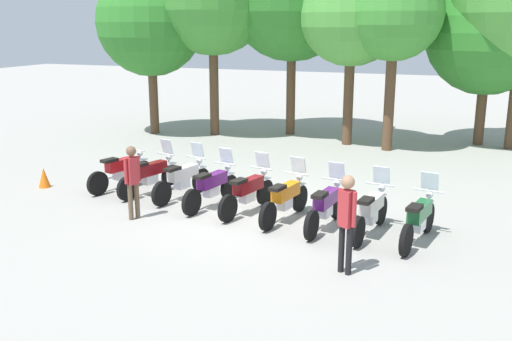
{
  "coord_description": "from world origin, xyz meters",
  "views": [
    {
      "loc": [
        4.84,
        -12.14,
        4.37
      ],
      "look_at": [
        0.0,
        0.5,
        0.9
      ],
      "focal_mm": 40.38,
      "sensor_mm": 36.0,
      "label": 1
    }
  ],
  "objects_px": {
    "tree_4": "(394,13)",
    "motorcycle_1": "(151,174)",
    "motorcycle_2": "(183,179)",
    "tree_0": "(150,22)",
    "motorcycle_3": "(212,186)",
    "motorcycle_0": "(121,171)",
    "person_0": "(132,177)",
    "tree_5": "(488,33)",
    "motorcycle_8": "(419,219)",
    "person_1": "(347,216)",
    "tree_3": "(352,14)",
    "motorcycle_4": "(248,191)",
    "motorcycle_5": "(285,198)",
    "traffic_cone": "(44,177)",
    "motorcycle_6": "(326,205)",
    "motorcycle_7": "(371,211)"
  },
  "relations": [
    {
      "from": "tree_3",
      "to": "tree_4",
      "type": "distance_m",
      "value": 1.62
    },
    {
      "from": "motorcycle_3",
      "to": "motorcycle_5",
      "type": "bearing_deg",
      "value": -87.97
    },
    {
      "from": "motorcycle_3",
      "to": "motorcycle_4",
      "type": "distance_m",
      "value": 1.0
    },
    {
      "from": "motorcycle_6",
      "to": "traffic_cone",
      "type": "xyz_separation_m",
      "value": [
        -8.01,
        0.4,
        -0.24
      ]
    },
    {
      "from": "motorcycle_0",
      "to": "person_1",
      "type": "height_order",
      "value": "person_1"
    },
    {
      "from": "motorcycle_1",
      "to": "tree_0",
      "type": "distance_m",
      "value": 9.56
    },
    {
      "from": "motorcycle_2",
      "to": "tree_0",
      "type": "distance_m",
      "value": 10.11
    },
    {
      "from": "motorcycle_3",
      "to": "motorcycle_0",
      "type": "bearing_deg",
      "value": 90.11
    },
    {
      "from": "motorcycle_0",
      "to": "tree_4",
      "type": "bearing_deg",
      "value": -22.98
    },
    {
      "from": "person_1",
      "to": "tree_3",
      "type": "height_order",
      "value": "tree_3"
    },
    {
      "from": "tree_3",
      "to": "tree_4",
      "type": "xyz_separation_m",
      "value": [
        1.55,
        -0.49,
        0.01
      ]
    },
    {
      "from": "tree_4",
      "to": "motorcycle_1",
      "type": "bearing_deg",
      "value": -123.07
    },
    {
      "from": "motorcycle_1",
      "to": "traffic_cone",
      "type": "bearing_deg",
      "value": 115.47
    },
    {
      "from": "motorcycle_4",
      "to": "person_0",
      "type": "relative_size",
      "value": 1.26
    },
    {
      "from": "motorcycle_3",
      "to": "traffic_cone",
      "type": "xyz_separation_m",
      "value": [
        -5.04,
        -0.1,
        -0.24
      ]
    },
    {
      "from": "motorcycle_3",
      "to": "motorcycle_6",
      "type": "distance_m",
      "value": 3.02
    },
    {
      "from": "person_0",
      "to": "motorcycle_2",
      "type": "bearing_deg",
      "value": -71.27
    },
    {
      "from": "motorcycle_8",
      "to": "traffic_cone",
      "type": "bearing_deg",
      "value": 97.21
    },
    {
      "from": "motorcycle_2",
      "to": "motorcycle_4",
      "type": "xyz_separation_m",
      "value": [
        1.99,
        -0.47,
        0.0
      ]
    },
    {
      "from": "motorcycle_6",
      "to": "motorcycle_5",
      "type": "bearing_deg",
      "value": 85.51
    },
    {
      "from": "motorcycle_5",
      "to": "motorcycle_6",
      "type": "distance_m",
      "value": 1.01
    },
    {
      "from": "person_0",
      "to": "tree_4",
      "type": "relative_size",
      "value": 0.27
    },
    {
      "from": "motorcycle_4",
      "to": "person_0",
      "type": "bearing_deg",
      "value": 133.72
    },
    {
      "from": "person_1",
      "to": "motorcycle_2",
      "type": "bearing_deg",
      "value": -95.53
    },
    {
      "from": "motorcycle_2",
      "to": "motorcycle_4",
      "type": "relative_size",
      "value": 1.0
    },
    {
      "from": "motorcycle_8",
      "to": "person_1",
      "type": "height_order",
      "value": "person_1"
    },
    {
      "from": "motorcycle_5",
      "to": "motorcycle_7",
      "type": "relative_size",
      "value": 1.0
    },
    {
      "from": "motorcycle_4",
      "to": "motorcycle_5",
      "type": "distance_m",
      "value": 1.01
    },
    {
      "from": "motorcycle_3",
      "to": "motorcycle_5",
      "type": "xyz_separation_m",
      "value": [
        1.98,
        -0.3,
        0.0
      ]
    },
    {
      "from": "motorcycle_0",
      "to": "motorcycle_4",
      "type": "bearing_deg",
      "value": -84.17
    },
    {
      "from": "motorcycle_8",
      "to": "tree_3",
      "type": "height_order",
      "value": "tree_3"
    },
    {
      "from": "motorcycle_5",
      "to": "person_1",
      "type": "distance_m",
      "value": 3.1
    },
    {
      "from": "motorcycle_0",
      "to": "motorcycle_7",
      "type": "xyz_separation_m",
      "value": [
        6.94,
        -1.1,
        0.01
      ]
    },
    {
      "from": "motorcycle_6",
      "to": "motorcycle_8",
      "type": "height_order",
      "value": "same"
    },
    {
      "from": "motorcycle_7",
      "to": "tree_0",
      "type": "distance_m",
      "value": 13.95
    },
    {
      "from": "motorcycle_2",
      "to": "tree_3",
      "type": "xyz_separation_m",
      "value": [
        2.46,
        8.24,
        4.18
      ]
    },
    {
      "from": "person_1",
      "to": "tree_0",
      "type": "xyz_separation_m",
      "value": [
        -10.24,
        10.69,
        3.31
      ]
    },
    {
      "from": "tree_3",
      "to": "tree_5",
      "type": "distance_m",
      "value": 4.91
    },
    {
      "from": "motorcycle_2",
      "to": "motorcycle_6",
      "type": "height_order",
      "value": "same"
    },
    {
      "from": "motorcycle_7",
      "to": "motorcycle_8",
      "type": "relative_size",
      "value": 1.01
    },
    {
      "from": "tree_3",
      "to": "tree_4",
      "type": "relative_size",
      "value": 1.03
    },
    {
      "from": "motorcycle_0",
      "to": "person_0",
      "type": "height_order",
      "value": "person_0"
    },
    {
      "from": "person_0",
      "to": "tree_5",
      "type": "relative_size",
      "value": 0.27
    },
    {
      "from": "motorcycle_2",
      "to": "motorcycle_4",
      "type": "bearing_deg",
      "value": -91.38
    },
    {
      "from": "motorcycle_2",
      "to": "motorcycle_8",
      "type": "distance_m",
      "value": 6.04
    },
    {
      "from": "motorcycle_1",
      "to": "motorcycle_3",
      "type": "bearing_deg",
      "value": -86.94
    },
    {
      "from": "tree_0",
      "to": "motorcycle_7",
      "type": "bearing_deg",
      "value": -39.63
    },
    {
      "from": "motorcycle_1",
      "to": "tree_5",
      "type": "xyz_separation_m",
      "value": [
        8.01,
        9.86,
        3.52
      ]
    },
    {
      "from": "person_1",
      "to": "tree_4",
      "type": "bearing_deg",
      "value": -148.98
    },
    {
      "from": "motorcycle_6",
      "to": "motorcycle_8",
      "type": "relative_size",
      "value": 1.01
    }
  ]
}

